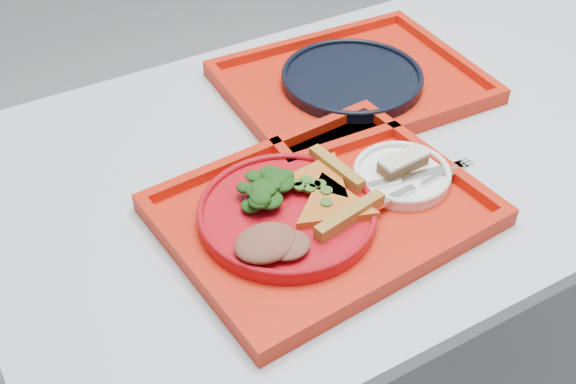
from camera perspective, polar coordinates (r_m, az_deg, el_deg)
The scene contains 14 objects.
ground at distance 1.84m, azimuth 8.38°, elevation -13.45°, with size 10.00×10.00×0.00m, color gray.
table at distance 1.36m, azimuth 11.09°, elevation 3.53°, with size 1.60×0.80×0.75m.
tray_main at distance 1.08m, azimuth 2.74°, elevation -1.76°, with size 0.45×0.35×0.01m, color red.
tray_far at distance 1.36m, azimuth 5.05°, elevation 8.33°, with size 0.45×0.35×0.01m, color red.
dinner_plate at distance 1.05m, azimuth -0.06°, elevation -1.86°, with size 0.26×0.26×0.02m, color #A80B14.
side_plate at distance 1.13m, azimuth 8.96°, elevation 1.23°, with size 0.15×0.15×0.01m, color white.
navy_plate at distance 1.35m, azimuth 5.08°, elevation 8.83°, with size 0.26×0.26×0.02m, color black.
pizza_slice_a at distance 1.04m, azimuth 3.56°, elevation -0.87°, with size 0.14×0.12×0.02m, color orange, non-canonical shape.
pizza_slice_b at distance 1.09m, azimuth 2.58°, elevation 1.21°, with size 0.13×0.11×0.02m, color orange, non-canonical shape.
salad_heap at distance 1.05m, azimuth -1.73°, elevation 0.49°, with size 0.10×0.09×0.05m, color black.
meat_portion at distance 0.98m, azimuth -1.73°, elevation -4.02°, with size 0.09×0.07×0.03m, color brown.
dessert_bar at distance 1.13m, azimuth 9.08°, elevation 2.34°, with size 0.08×0.04×0.02m.
knife at distance 1.12m, azimuth 9.50°, elevation 1.20°, with size 0.18×0.02×0.01m, color silver.
fork at distance 1.11m, azimuth 10.45°, elevation 0.63°, with size 0.18×0.02×0.01m, color silver.
Camera 1 is at (-0.76, -0.79, 1.48)m, focal length 45.00 mm.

